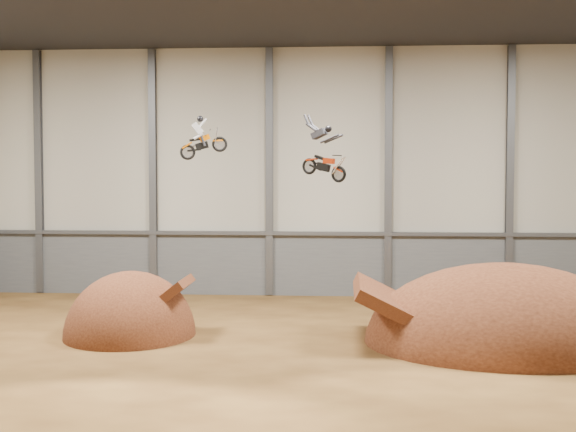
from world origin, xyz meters
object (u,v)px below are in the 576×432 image
object	(u,v)px
fmx_rider_a	(205,134)
fmx_rider_b	(322,149)
takeoff_ramp	(130,336)
landing_ramp	(505,344)

from	to	relation	value
fmx_rider_a	fmx_rider_b	size ratio (longest dim) A/B	0.76
takeoff_ramp	landing_ramp	bearing A→B (deg)	-1.81
landing_ramp	fmx_rider_b	bearing A→B (deg)	-176.54
takeoff_ramp	fmx_rider_a	size ratio (longest dim) A/B	3.06
takeoff_ramp	fmx_rider_a	world-z (taller)	fmx_rider_a
fmx_rider_a	fmx_rider_b	xyz separation A→B (m)	(5.19, -2.35, -0.73)
landing_ramp	fmx_rider_a	size ratio (longest dim) A/B	5.46
landing_ramp	fmx_rider_b	xyz separation A→B (m)	(-7.46, -0.45, 7.96)
fmx_rider_b	fmx_rider_a	bearing A→B (deg)	-174.08
landing_ramp	fmx_rider_a	xyz separation A→B (m)	(-12.65, 1.90, 8.68)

